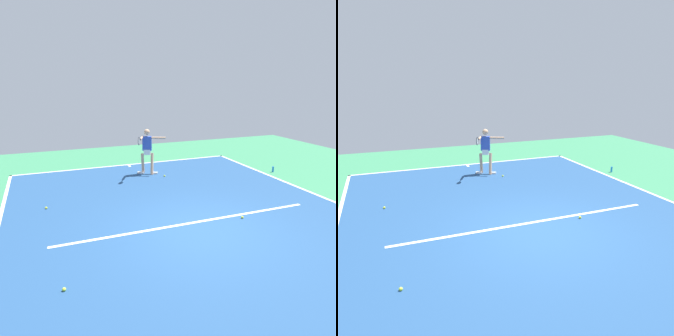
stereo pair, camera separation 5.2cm
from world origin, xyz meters
TOP-DOWN VIEW (x-y plane):
  - ground_plane at (0.00, 0.00)m, footprint 21.95×21.95m
  - court_surface at (0.00, 0.00)m, footprint 9.28×13.77m
  - court_line_baseline_near at (0.00, -6.83)m, footprint 9.28×0.10m
  - court_line_service at (0.00, -0.48)m, footprint 6.96×0.10m
  - court_line_centre_mark at (0.00, -6.63)m, footprint 0.10×0.30m
  - tennis_player at (-0.34, -5.16)m, footprint 1.27×1.11m
  - tennis_ball_near_player at (3.26, 1.22)m, footprint 0.07×0.07m
  - tennis_ball_near_service_line at (-1.35, -0.25)m, footprint 0.07×0.07m
  - tennis_ball_by_sideline at (-0.82, -4.58)m, footprint 0.07×0.07m
  - tennis_ball_far_corner at (3.43, -2.83)m, footprint 0.07×0.07m
  - water_bottle at (-5.04, -3.61)m, footprint 0.07×0.07m

SIDE VIEW (x-z plane):
  - ground_plane at x=0.00m, z-range 0.00..0.00m
  - court_surface at x=0.00m, z-range 0.00..0.00m
  - court_line_baseline_near at x=0.00m, z-range 0.00..0.01m
  - court_line_service at x=0.00m, z-range 0.00..0.01m
  - court_line_centre_mark at x=0.00m, z-range 0.00..0.01m
  - tennis_ball_near_player at x=3.26m, z-range 0.00..0.07m
  - tennis_ball_near_service_line at x=-1.35m, z-range 0.00..0.07m
  - tennis_ball_by_sideline at x=-0.82m, z-range 0.00..0.07m
  - tennis_ball_far_corner at x=3.43m, z-range 0.00..0.07m
  - water_bottle at x=-5.04m, z-range 0.00..0.22m
  - tennis_player at x=-0.34m, z-range 0.13..1.89m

